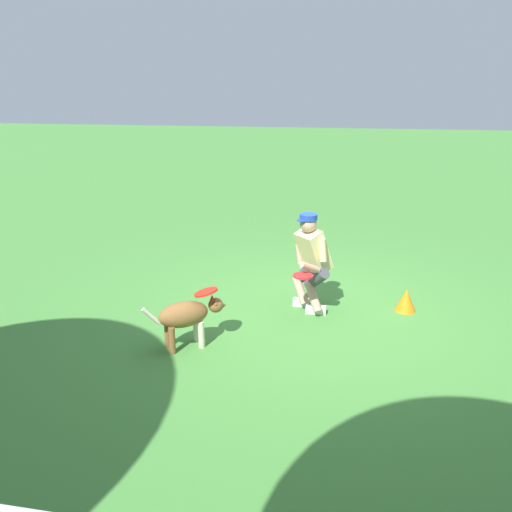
{
  "coord_description": "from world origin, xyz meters",
  "views": [
    {
      "loc": [
        -0.39,
        6.15,
        2.81
      ],
      "look_at": [
        0.64,
        0.5,
        0.9
      ],
      "focal_mm": 36.29,
      "sensor_mm": 36.0,
      "label": 1
    }
  ],
  "objects_px": {
    "frisbee_flying": "(206,292)",
    "person": "(311,259)",
    "training_cone": "(406,300)",
    "frisbee_held": "(303,276)",
    "dog": "(188,315)"
  },
  "relations": [
    {
      "from": "person",
      "to": "training_cone",
      "type": "relative_size",
      "value": 4.33
    },
    {
      "from": "frisbee_held",
      "to": "training_cone",
      "type": "height_order",
      "value": "frisbee_held"
    },
    {
      "from": "dog",
      "to": "frisbee_held",
      "type": "relative_size",
      "value": 3.37
    },
    {
      "from": "person",
      "to": "training_cone",
      "type": "xyz_separation_m",
      "value": [
        -1.23,
        -0.19,
        -0.55
      ]
    },
    {
      "from": "frisbee_held",
      "to": "training_cone",
      "type": "relative_size",
      "value": 0.83
    },
    {
      "from": "frisbee_held",
      "to": "frisbee_flying",
      "type": "bearing_deg",
      "value": 36.21
    },
    {
      "from": "dog",
      "to": "frisbee_held",
      "type": "bearing_deg",
      "value": 0.33
    },
    {
      "from": "frisbee_flying",
      "to": "frisbee_held",
      "type": "distance_m",
      "value": 1.25
    },
    {
      "from": "person",
      "to": "frisbee_flying",
      "type": "distance_m",
      "value": 1.55
    },
    {
      "from": "frisbee_held",
      "to": "training_cone",
      "type": "distance_m",
      "value": 1.49
    },
    {
      "from": "dog",
      "to": "person",
      "type": "bearing_deg",
      "value": 9.14
    },
    {
      "from": "frisbee_flying",
      "to": "training_cone",
      "type": "relative_size",
      "value": 0.91
    },
    {
      "from": "frisbee_flying",
      "to": "person",
      "type": "bearing_deg",
      "value": -133.78
    },
    {
      "from": "frisbee_flying",
      "to": "frisbee_held",
      "type": "height_order",
      "value": "frisbee_flying"
    },
    {
      "from": "frisbee_held",
      "to": "person",
      "type": "bearing_deg",
      "value": -99.53
    }
  ]
}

